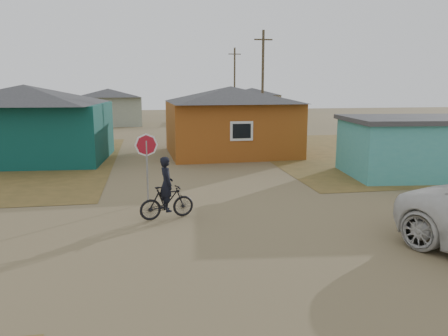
{
  "coord_description": "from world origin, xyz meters",
  "views": [
    {
      "loc": [
        -2.22,
        -10.86,
        4.0
      ],
      "look_at": [
        0.2,
        3.0,
        1.3
      ],
      "focal_mm": 35.0,
      "sensor_mm": 36.0,
      "label": 1
    }
  ],
  "objects": [
    {
      "name": "utility_pole_near",
      "position": [
        6.5,
        22.0,
        4.14
      ],
      "size": [
        1.4,
        0.2,
        8.0
      ],
      "color": "#493E2C",
      "rests_on": "ground"
    },
    {
      "name": "house_beige_east",
      "position": [
        10.0,
        40.0,
        1.86
      ],
      "size": [
        6.95,
        6.05,
        3.6
      ],
      "color": "tan",
      "rests_on": "ground"
    },
    {
      "name": "house_pale_west",
      "position": [
        -6.0,
        34.0,
        1.86
      ],
      "size": [
        7.04,
        6.15,
        3.6
      ],
      "color": "gray",
      "rests_on": "ground"
    },
    {
      "name": "cyclist",
      "position": [
        -1.73,
        1.98,
        0.69
      ],
      "size": [
        1.75,
        0.88,
        1.9
      ],
      "color": "black",
      "rests_on": "ground"
    },
    {
      "name": "utility_pole_far",
      "position": [
        7.5,
        38.0,
        4.14
      ],
      "size": [
        1.4,
        0.2,
        8.0
      ],
      "color": "#493E2C",
      "rests_on": "ground"
    },
    {
      "name": "grass_ne",
      "position": [
        14.0,
        13.0,
        0.01
      ],
      "size": [
        20.0,
        18.0,
        0.0
      ],
      "primitive_type": "cube",
      "color": "brown",
      "rests_on": "ground"
    },
    {
      "name": "house_yellow",
      "position": [
        2.5,
        14.0,
        2.0
      ],
      "size": [
        7.72,
        6.76,
        3.9
      ],
      "color": "#924A16",
      "rests_on": "ground"
    },
    {
      "name": "house_teal",
      "position": [
        -8.5,
        13.5,
        2.05
      ],
      "size": [
        8.93,
        7.08,
        4.0
      ],
      "color": "#0A3B35",
      "rests_on": "ground"
    },
    {
      "name": "shed_turquoise",
      "position": [
        9.5,
        6.5,
        1.31
      ],
      "size": [
        6.71,
        4.93,
        2.6
      ],
      "color": "teal",
      "rests_on": "ground"
    },
    {
      "name": "house_pale_north",
      "position": [
        -14.0,
        46.0,
        1.75
      ],
      "size": [
        6.28,
        5.81,
        3.4
      ],
      "color": "gray",
      "rests_on": "ground"
    },
    {
      "name": "stop_sign",
      "position": [
        -2.3,
        3.86,
        1.77
      ],
      "size": [
        0.77,
        0.22,
        2.4
      ],
      "color": "gray",
      "rests_on": "ground"
    },
    {
      "name": "ground",
      "position": [
        0.0,
        0.0,
        0.0
      ],
      "size": [
        120.0,
        120.0,
        0.0
      ],
      "primitive_type": "plane",
      "color": "olive"
    }
  ]
}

